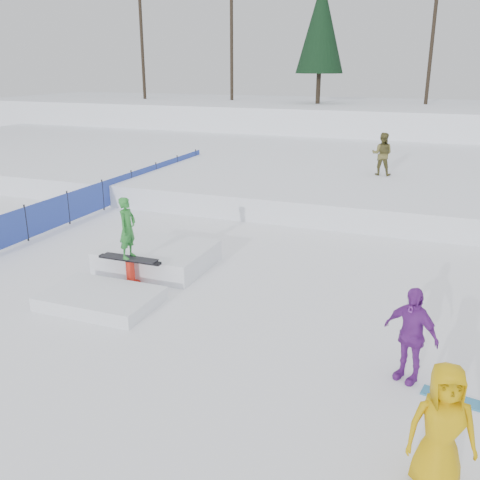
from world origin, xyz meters
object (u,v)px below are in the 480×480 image
(safety_fence, at_px, (103,195))
(jib_rail_feature, at_px, (143,265))
(walker_olive, at_px, (382,154))
(spectator_yellow, at_px, (442,429))
(spectator_purple, at_px, (411,334))

(safety_fence, relative_size, jib_rail_feature, 3.64)
(walker_olive, distance_m, spectator_yellow, 15.89)
(jib_rail_feature, bearing_deg, walker_olive, 68.81)
(jib_rail_feature, bearing_deg, spectator_purple, -20.25)
(spectator_purple, bearing_deg, spectator_yellow, -50.58)
(walker_olive, distance_m, jib_rail_feature, 11.82)
(spectator_yellow, xyz_separation_m, jib_rail_feature, (-6.90, 4.70, -0.54))
(walker_olive, height_order, spectator_purple, walker_olive)
(walker_olive, xyz_separation_m, spectator_purple, (2.13, -13.30, -0.82))
(spectator_yellow, distance_m, jib_rail_feature, 8.37)
(walker_olive, xyz_separation_m, jib_rail_feature, (-4.24, -10.95, -1.33))
(safety_fence, xyz_separation_m, spectator_purple, (11.00, -7.34, 0.26))
(walker_olive, height_order, jib_rail_feature, walker_olive)
(walker_olive, bearing_deg, jib_rail_feature, 69.48)
(walker_olive, distance_m, spectator_purple, 13.50)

